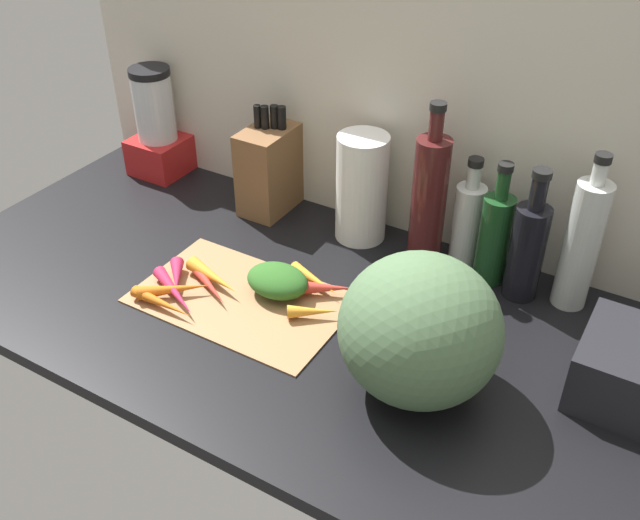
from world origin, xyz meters
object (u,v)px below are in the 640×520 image
object	(u,v)px
carrot_2	(313,311)
carrot_3	(175,289)
carrot_0	(213,277)
bottle_4	(582,244)
blender_appliance	(157,129)
bottle_3	(527,248)
paper_towel_roll	(362,188)
carrot_6	(162,303)
bottle_1	(468,222)
cutting_board	(242,299)
carrot_8	(210,287)
carrot_5	(326,288)
bottle_0	(429,199)
carrot_1	(315,280)
knife_block	(270,168)
winter_squash	(420,330)
carrot_4	(175,292)
carrot_7	(177,276)
bottle_2	(494,236)

from	to	relation	value
carrot_2	carrot_3	distance (cm)	29.60
carrot_0	bottle_4	bearing A→B (deg)	26.72
blender_appliance	bottle_3	bearing A→B (deg)	-2.12
carrot_2	bottle_4	bearing A→B (deg)	37.14
paper_towel_roll	blender_appliance	bearing A→B (deg)	179.06
carrot_6	carrot_3	bearing A→B (deg)	98.31
carrot_6	bottle_1	size ratio (longest dim) A/B	0.59
cutting_board	blender_appliance	xyz separation A→B (cm)	(-52.18, 35.36, 12.10)
blender_appliance	carrot_0	bearing A→B (deg)	-37.94
cutting_board	carrot_6	size ratio (longest dim) A/B	2.88
carrot_8	blender_appliance	xyz separation A→B (cm)	(-45.36, 36.96, 10.61)
carrot_5	carrot_6	distance (cm)	33.50
cutting_board	bottle_0	xyz separation A→B (cm)	(26.21, 33.22, 15.07)
carrot_1	carrot_3	size ratio (longest dim) A/B	0.84
carrot_0	knife_block	size ratio (longest dim) A/B	0.55
carrot_3	carrot_2	bearing A→B (deg)	16.75
carrot_5	bottle_1	distance (cm)	34.40
carrot_5	bottle_0	size ratio (longest dim) A/B	0.32
carrot_5	bottle_1	bearing A→B (deg)	53.82
winter_squash	knife_block	distance (cm)	69.24
cutting_board	carrot_4	bearing A→B (deg)	-148.95
carrot_3	paper_towel_roll	bearing A→B (deg)	61.84
carrot_7	blender_appliance	xyz separation A→B (cm)	(-37.21, 38.02, 10.17)
carrot_3	carrot_5	size ratio (longest dim) A/B	1.30
carrot_7	bottle_1	world-z (taller)	bottle_1
carrot_3	bottle_1	size ratio (longest dim) A/B	0.60
carrot_6	knife_block	xyz separation A→B (cm)	(-4.15, 45.86, 8.84)
carrot_1	bottle_0	distance (cm)	29.94
bottle_1	bottle_4	xyz separation A→B (cm)	(24.17, -2.66, 4.22)
bottle_2	bottle_4	xyz separation A→B (cm)	(17.09, 0.59, 3.61)
carrot_1	bottle_1	bearing A→B (deg)	48.02
bottle_3	carrot_0	bearing A→B (deg)	-151.47
carrot_8	carrot_6	bearing A→B (deg)	-116.91
bottle_3	carrot_3	bearing A→B (deg)	-148.09
carrot_5	carrot_4	bearing A→B (deg)	-147.19
carrot_3	winter_squash	world-z (taller)	winter_squash
carrot_7	bottle_2	bearing A→B (deg)	32.80
carrot_1	paper_towel_roll	world-z (taller)	paper_towel_roll
bottle_4	carrot_0	bearing A→B (deg)	-153.28
blender_appliance	bottle_4	distance (cm)	110.57
carrot_0	bottle_4	size ratio (longest dim) A/B	0.43
knife_block	paper_towel_roll	world-z (taller)	knife_block
carrot_4	paper_towel_roll	xyz separation A→B (cm)	(21.29, 41.46, 10.54)
carrot_3	paper_towel_roll	distance (cm)	47.45
carrot_0	carrot_7	bearing A→B (deg)	-153.81
carrot_1	carrot_0	bearing A→B (deg)	-151.54
carrot_2	carrot_7	xyz separation A→B (cm)	(-30.95, -4.74, 0.15)
carrot_4	paper_towel_roll	world-z (taller)	paper_towel_roll
carrot_8	paper_towel_roll	world-z (taller)	paper_towel_roll
carrot_1	carrot_4	bearing A→B (deg)	-141.46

